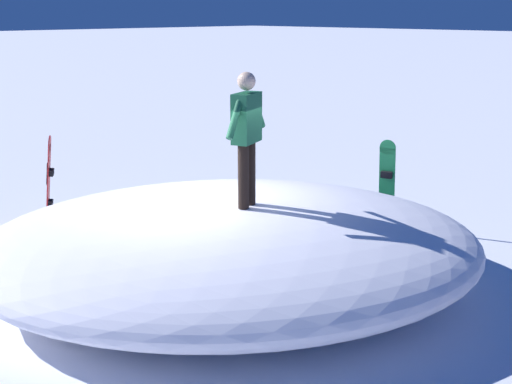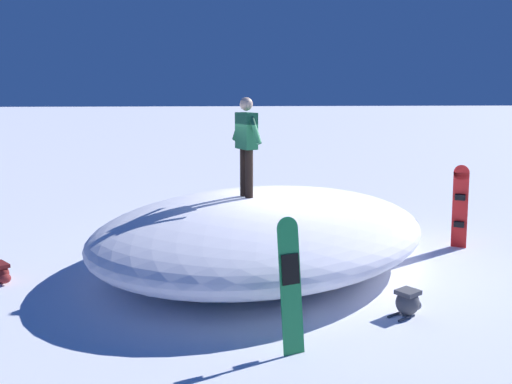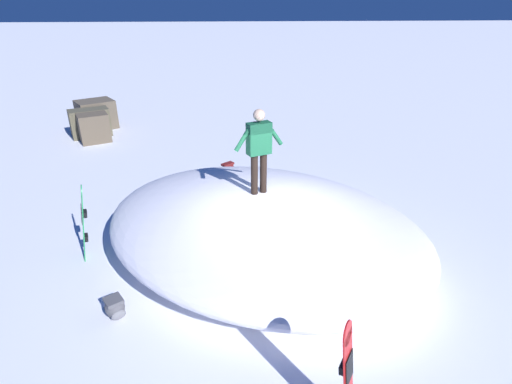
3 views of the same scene
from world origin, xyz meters
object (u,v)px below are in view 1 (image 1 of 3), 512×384
(snowboard_secondary_upright, at_px, (49,182))
(snowboard_primary_upright, at_px, (387,184))
(snowboarder_standing, at_px, (247,130))
(backpack_far, at_px, (273,209))

(snowboard_secondary_upright, bearing_deg, snowboard_primary_upright, -44.79)
(snowboarder_standing, distance_m, snowboard_secondary_upright, 4.48)
(snowboarder_standing, height_order, snowboard_secondary_upright, snowboarder_standing)
(snowboarder_standing, bearing_deg, snowboard_primary_upright, 2.85)
(snowboard_primary_upright, distance_m, snowboard_secondary_upright, 5.76)
(snowboard_secondary_upright, height_order, backpack_far, snowboard_secondary_upright)
(snowboarder_standing, xyz_separation_m, snowboard_primary_upright, (3.49, 0.17, -1.39))
(backpack_far, bearing_deg, snowboard_primary_upright, -63.38)
(snowboard_primary_upright, height_order, backpack_far, snowboard_primary_upright)
(snowboard_primary_upright, xyz_separation_m, snowboard_secondary_upright, (-4.08, 4.06, 0.03))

